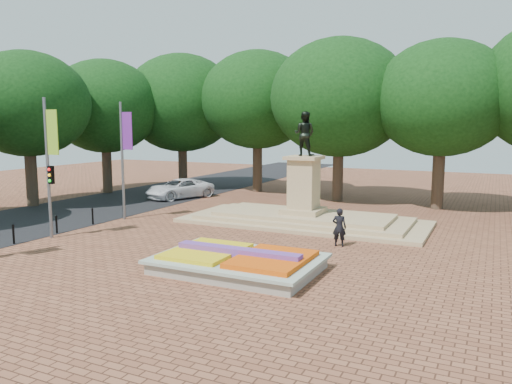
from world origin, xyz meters
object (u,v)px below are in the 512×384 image
(flower_bed, at_px, (239,261))
(monument, at_px, (303,208))
(van, at_px, (179,189))
(pedestrian, at_px, (339,227))

(flower_bed, height_order, monument, monument)
(flower_bed, distance_m, monument, 10.07)
(van, distance_m, pedestrian, 18.18)
(pedestrian, bearing_deg, flower_bed, 60.46)
(flower_bed, distance_m, pedestrian, 6.10)
(monument, xyz_separation_m, pedestrian, (3.42, -4.42, 0.02))
(flower_bed, height_order, van, van)
(van, bearing_deg, monument, -0.33)
(monument, height_order, pedestrian, monument)
(monument, relative_size, van, 2.61)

